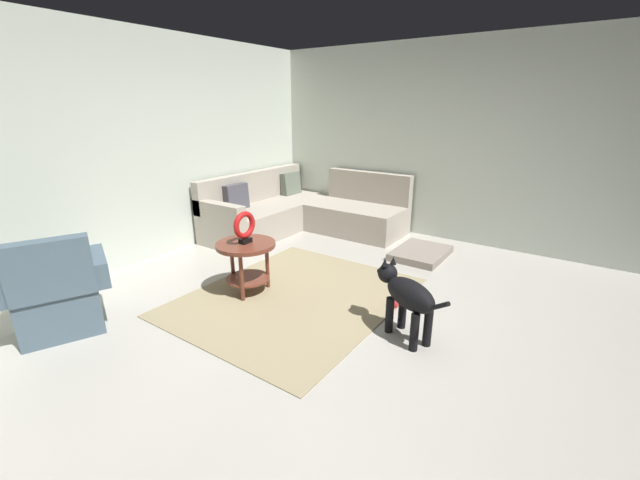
{
  "coord_description": "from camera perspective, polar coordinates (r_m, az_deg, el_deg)",
  "views": [
    {
      "loc": [
        -2.7,
        -1.58,
        1.86
      ],
      "look_at": [
        0.45,
        0.6,
        0.55
      ],
      "focal_mm": 22.32,
      "sensor_mm": 36.0,
      "label": 1
    }
  ],
  "objects": [
    {
      "name": "ground_plane",
      "position": [
        3.66,
        3.79,
        -12.57
      ],
      "size": [
        6.0,
        6.0,
        0.1
      ],
      "primitive_type": "cube",
      "color": "#B7B2A8"
    },
    {
      "name": "wall_back",
      "position": [
        5.29,
        -24.86,
        11.64
      ],
      "size": [
        6.0,
        0.12,
        2.7
      ],
      "primitive_type": "cube",
      "color": "silver",
      "rests_on": "ground_plane"
    },
    {
      "name": "wall_right",
      "position": [
        5.88,
        19.48,
        12.84
      ],
      "size": [
        0.12,
        6.0,
        2.7
      ],
      "primitive_type": "cube",
      "color": "silver",
      "rests_on": "ground_plane"
    },
    {
      "name": "area_rug",
      "position": [
        4.09,
        -3.58,
        -8.1
      ],
      "size": [
        2.3,
        1.9,
        0.01
      ],
      "primitive_type": "cube",
      "color": "tan",
      "rests_on": "ground_plane"
    },
    {
      "name": "sectional_couch",
      "position": [
        6.12,
        -2.76,
        3.95
      ],
      "size": [
        2.2,
        2.25,
        0.88
      ],
      "color": "#B2A899",
      "rests_on": "ground_plane"
    },
    {
      "name": "armchair",
      "position": [
        4.05,
        -33.44,
        -6.75
      ],
      "size": [
        0.97,
        0.87,
        0.88
      ],
      "rotation": [
        0.0,
        0.0,
        -0.41
      ],
      "color": "#4C6070",
      "rests_on": "ground_plane"
    },
    {
      "name": "side_table",
      "position": [
        4.11,
        -10.52,
        -2.03
      ],
      "size": [
        0.6,
        0.6,
        0.54
      ],
      "color": "brown",
      "rests_on": "ground_plane"
    },
    {
      "name": "torus_sculpture",
      "position": [
        4.01,
        -10.77,
        1.91
      ],
      "size": [
        0.28,
        0.08,
        0.33
      ],
      "color": "black",
      "rests_on": "side_table"
    },
    {
      "name": "dog_bed_mat",
      "position": [
        5.29,
        14.23,
        -1.82
      ],
      "size": [
        0.8,
        0.6,
        0.09
      ],
      "primitive_type": "cube",
      "color": "gray",
      "rests_on": "ground_plane"
    },
    {
      "name": "dog",
      "position": [
        3.36,
        12.29,
        -7.76
      ],
      "size": [
        0.44,
        0.78,
        0.63
      ],
      "rotation": [
        0.0,
        0.0,
        5.82
      ],
      "color": "black",
      "rests_on": "ground_plane"
    },
    {
      "name": "dog_toy_ball",
      "position": [
        3.94,
        10.6,
        -8.76
      ],
      "size": [
        0.11,
        0.11,
        0.11
      ],
      "primitive_type": "sphere",
      "color": "red",
      "rests_on": "ground_plane"
    }
  ]
}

